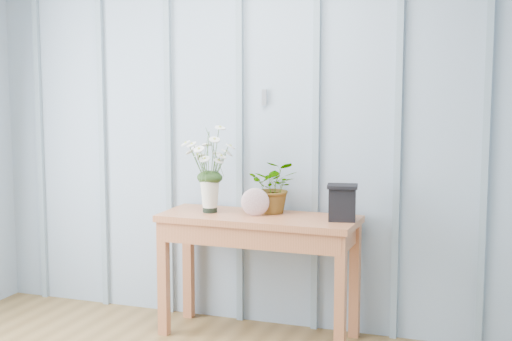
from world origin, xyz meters
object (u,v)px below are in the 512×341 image
at_px(felt_disc_vessel, 255,202).
at_px(carved_box, 342,202).
at_px(daisy_vase, 210,156).
at_px(sideboard, 259,234).

height_order(felt_disc_vessel, carved_box, carved_box).
distance_m(daisy_vase, felt_disc_vessel, 0.40).
distance_m(sideboard, carved_box, 0.56).
distance_m(daisy_vase, carved_box, 0.86).
bearing_deg(daisy_vase, carved_box, 1.39).
relative_size(sideboard, daisy_vase, 2.14).
bearing_deg(carved_box, felt_disc_vessel, -175.58).
bearing_deg(daisy_vase, felt_disc_vessel, -3.84).
xyz_separation_m(sideboard, felt_disc_vessel, (-0.01, -0.03, 0.20)).
xyz_separation_m(daisy_vase, felt_disc_vessel, (0.30, -0.02, -0.27)).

